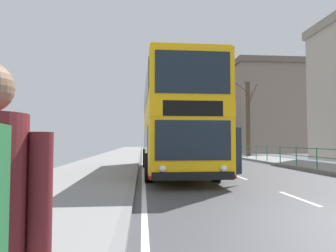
# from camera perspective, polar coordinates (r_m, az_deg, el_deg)

# --- Properties ---
(double_decker_bus_main) EXTENTS (3.37, 10.40, 4.45)m
(double_decker_bus_main) POSITION_cam_1_polar(r_m,az_deg,el_deg) (13.98, 1.09, 0.61)
(double_decker_bus_main) COLOR #F4B20F
(double_decker_bus_main) RESTS_ON ground
(pedestrian_railing_far_kerb) EXTENTS (0.05, 21.57, 1.02)m
(pedestrian_railing_far_kerb) POSITION_cam_1_polar(r_m,az_deg,el_deg) (17.19, 24.66, -4.80)
(pedestrian_railing_far_kerb) COLOR #236B4C
(pedestrian_railing_far_kerb) RESTS_ON ground
(bare_tree_far_00) EXTENTS (1.72, 2.26, 7.17)m
(bare_tree_far_00) POSITION_cam_1_polar(r_m,az_deg,el_deg) (28.70, 14.92, 1.65)
(bare_tree_far_00) COLOR #4C3D2D
(bare_tree_far_00) RESTS_ON ground
(background_building_01) EXTENTS (11.54, 14.92, 11.71)m
(background_building_01) POSITION_cam_1_polar(r_m,az_deg,el_deg) (45.25, 17.53, 2.78)
(background_building_01) COLOR slate
(background_building_01) RESTS_ON ground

